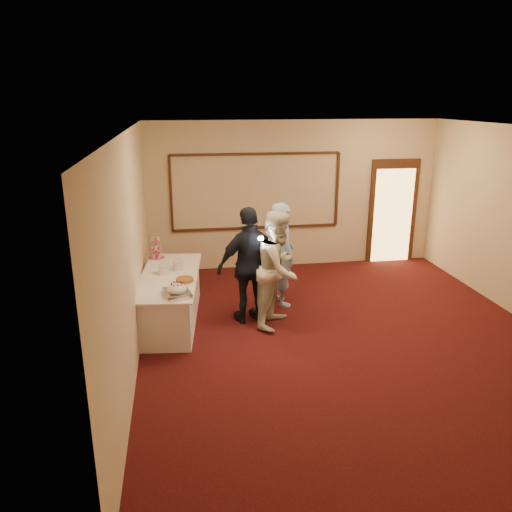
{
  "coord_description": "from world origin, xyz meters",
  "views": [
    {
      "loc": [
        -2.37,
        -6.38,
        3.4
      ],
      "look_at": [
        -1.26,
        0.62,
        1.15
      ],
      "focal_mm": 35.0,
      "sensor_mm": 36.0,
      "label": 1
    }
  ],
  "objects": [
    {
      "name": "floor",
      "position": [
        0.0,
        0.0,
        0.0
      ],
      "size": [
        7.0,
        7.0,
        0.0
      ],
      "primitive_type": "plane",
      "color": "black",
      "rests_on": "ground"
    },
    {
      "name": "room_walls",
      "position": [
        0.0,
        0.0,
        2.03
      ],
      "size": [
        6.04,
        7.04,
        3.02
      ],
      "color": "beige",
      "rests_on": "floor"
    },
    {
      "name": "wall_molding",
      "position": [
        -0.8,
        3.47,
        1.6
      ],
      "size": [
        3.45,
        0.04,
        1.55
      ],
      "color": "#372210",
      "rests_on": "room_walls"
    },
    {
      "name": "doorway",
      "position": [
        2.15,
        3.45,
        1.08
      ],
      "size": [
        1.05,
        0.07,
        2.2
      ],
      "color": "#372210",
      "rests_on": "floor"
    },
    {
      "name": "buffet_table",
      "position": [
        -2.56,
        1.03,
        0.39
      ],
      "size": [
        1.11,
        2.35,
        0.77
      ],
      "color": "white",
      "rests_on": "floor"
    },
    {
      "name": "pavlova_tray",
      "position": [
        -2.44,
        0.18,
        0.84
      ],
      "size": [
        0.41,
        0.49,
        0.17
      ],
      "color": "silver",
      "rests_on": "buffet_table"
    },
    {
      "name": "cupcake_stand",
      "position": [
        -2.78,
        1.99,
        0.91
      ],
      "size": [
        0.27,
        0.27,
        0.4
      ],
      "color": "#C53A71",
      "rests_on": "buffet_table"
    },
    {
      "name": "plate_stack_a",
      "position": [
        -2.63,
        1.12,
        0.85
      ],
      "size": [
        0.18,
        0.18,
        0.15
      ],
      "color": "white",
      "rests_on": "buffet_table"
    },
    {
      "name": "plate_stack_b",
      "position": [
        -2.41,
        1.29,
        0.85
      ],
      "size": [
        0.19,
        0.19,
        0.15
      ],
      "color": "white",
      "rests_on": "buffet_table"
    },
    {
      "name": "tart",
      "position": [
        -2.33,
        0.7,
        0.8
      ],
      "size": [
        0.31,
        0.31,
        0.06
      ],
      "color": "white",
      "rests_on": "buffet_table"
    },
    {
      "name": "man",
      "position": [
        -0.68,
        1.46,
        0.89
      ],
      "size": [
        0.54,
        0.72,
        1.78
      ],
      "primitive_type": "imported",
      "rotation": [
        0.0,
        0.0,
        1.77
      ],
      "color": "#95B4ED",
      "rests_on": "floor"
    },
    {
      "name": "woman",
      "position": [
        -0.9,
        0.67,
        0.91
      ],
      "size": [
        1.05,
        1.12,
        1.82
      ],
      "primitive_type": "imported",
      "rotation": [
        0.0,
        0.0,
        1.02
      ],
      "color": "beige",
      "rests_on": "floor"
    },
    {
      "name": "guest",
      "position": [
        -1.31,
        0.86,
        0.92
      ],
      "size": [
        1.16,
        0.72,
        1.85
      ],
      "primitive_type": "imported",
      "rotation": [
        0.0,
        0.0,
        3.41
      ],
      "color": "black",
      "rests_on": "floor"
    },
    {
      "name": "camera_flash",
      "position": [
        -1.18,
        0.63,
        1.42
      ],
      "size": [
        0.07,
        0.05,
        0.05
      ],
      "primitive_type": "cube",
      "rotation": [
        0.0,
        0.0,
        -0.14
      ],
      "color": "white",
      "rests_on": "guest"
    }
  ]
}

